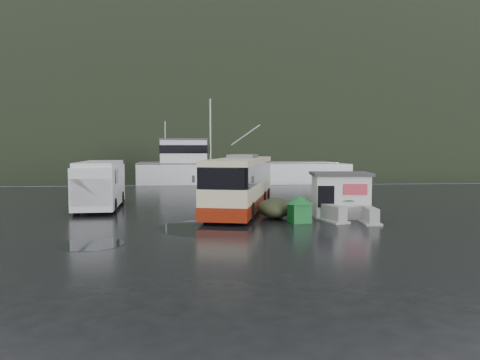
{
  "coord_description": "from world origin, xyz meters",
  "views": [
    {
      "loc": [
        -2.25,
        -24.91,
        3.67
      ],
      "look_at": [
        0.11,
        3.1,
        1.7
      ],
      "focal_mm": 35.0,
      "sensor_mm": 36.0,
      "label": 1
    }
  ],
  "objects": [
    {
      "name": "coach_bus",
      "position": [
        0.06,
        2.07,
        0.0
      ],
      "size": [
        5.59,
        11.92,
        3.27
      ],
      "primitive_type": null,
      "rotation": [
        0.0,
        0.0,
        -0.24
      ],
      "color": "beige",
      "rests_on": "ground"
    },
    {
      "name": "puddles",
      "position": [
        -1.31,
        -2.72,
        0.01
      ],
      "size": [
        12.97,
        12.23,
        0.01
      ],
      "color": "black",
      "rests_on": "ground"
    },
    {
      "name": "waste_bin_left",
      "position": [
        2.55,
        -2.6,
        0.0
      ],
      "size": [
        1.12,
        1.12,
        1.34
      ],
      "primitive_type": null,
      "rotation": [
        0.0,
        0.0,
        0.17
      ],
      "color": "#116324",
      "rests_on": "ground"
    },
    {
      "name": "white_van",
      "position": [
        -8.24,
        3.46,
        0.0
      ],
      "size": [
        2.76,
        6.94,
        2.85
      ],
      "primitive_type": null,
      "rotation": [
        0.0,
        0.0,
        0.06
      ],
      "color": "silver",
      "rests_on": "ground"
    },
    {
      "name": "headland",
      "position": [
        10.0,
        250.0,
        0.0
      ],
      "size": [
        780.0,
        540.0,
        570.0
      ],
      "primitive_type": "ellipsoid",
      "color": "black",
      "rests_on": "ground"
    },
    {
      "name": "harbor_water",
      "position": [
        0.0,
        110.0,
        0.0
      ],
      "size": [
        300.0,
        180.0,
        0.02
      ],
      "primitive_type": "cube",
      "color": "black",
      "rests_on": "ground"
    },
    {
      "name": "ground",
      "position": [
        0.0,
        0.0,
        0.0
      ],
      "size": [
        160.0,
        160.0,
        0.0
      ],
      "primitive_type": "plane",
      "color": "black",
      "rests_on": "ground"
    },
    {
      "name": "fishing_trawler",
      "position": [
        1.91,
        28.78,
        0.0
      ],
      "size": [
        26.71,
        6.97,
        10.59
      ],
      "primitive_type": null,
      "rotation": [
        0.0,
        0.0,
        0.04
      ],
      "color": "silver",
      "rests_on": "ground"
    },
    {
      "name": "dome_tent",
      "position": [
        1.61,
        -0.94,
        0.0
      ],
      "size": [
        2.21,
        2.81,
        1.0
      ],
      "primitive_type": null,
      "rotation": [
        0.0,
        0.0,
        -0.16
      ],
      "color": "#323721",
      "rests_on": "ground"
    },
    {
      "name": "waste_bin_right",
      "position": [
        5.23,
        -1.47,
        0.0
      ],
      "size": [
        1.02,
        1.02,
        1.38
      ],
      "primitive_type": null,
      "rotation": [
        0.0,
        0.0,
        -0.03
      ],
      "color": "#116324",
      "rests_on": "ground"
    },
    {
      "name": "jersey_barrier_b",
      "position": [
        4.26,
        -2.56,
        0.0
      ],
      "size": [
        1.32,
        1.84,
        0.83
      ],
      "primitive_type": null,
      "rotation": [
        0.0,
        0.0,
        0.32
      ],
      "color": "#999993",
      "rests_on": "ground"
    },
    {
      "name": "ticket_kiosk",
      "position": [
        5.05,
        -1.02,
        0.0
      ],
      "size": [
        3.24,
        2.59,
        2.36
      ],
      "primitive_type": null,
      "rotation": [
        0.0,
        0.0,
        -0.1
      ],
      "color": "silver",
      "rests_on": "ground"
    },
    {
      "name": "quay_edge",
      "position": [
        0.0,
        20.0,
        0.0
      ],
      "size": [
        160.0,
        0.6,
        1.5
      ],
      "primitive_type": "cube",
      "color": "#999993",
      "rests_on": "ground"
    },
    {
      "name": "jersey_barrier_a",
      "position": [
        5.88,
        -3.21,
        0.0
      ],
      "size": [
        0.9,
        1.61,
        0.77
      ],
      "primitive_type": null,
      "rotation": [
        0.0,
        0.0,
        -0.08
      ],
      "color": "#999993",
      "rests_on": "ground"
    }
  ]
}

